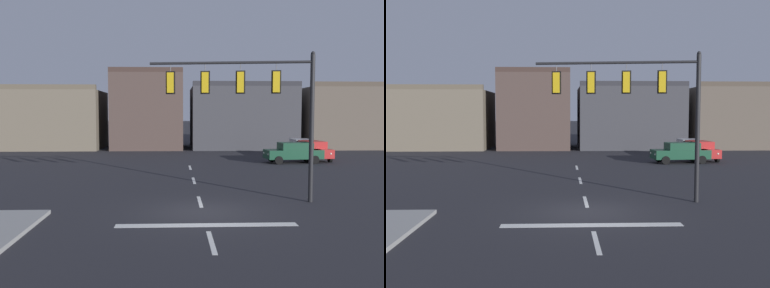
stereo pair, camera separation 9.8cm
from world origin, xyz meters
The scene contains 8 objects.
ground_plane centered at (0.00, 0.00, 0.00)m, with size 400.00×400.00×0.00m, color #232328.
stop_bar_paint centered at (0.00, -2.00, 0.00)m, with size 6.40×0.50×0.01m, color silver.
lane_centreline centered at (0.00, 2.00, 0.00)m, with size 0.16×26.40×0.01m.
signal_mast_near_side centered at (2.38, 2.13, 4.72)m, with size 7.19×1.18×6.59m.
car_lot_nearside centered at (10.37, 18.41, 0.86)m, with size 2.17×4.56×1.61m.
car_lot_middle centered at (8.29, 16.67, 0.86)m, with size 4.57×2.21×1.61m.
car_lot_farside centered at (10.23, 21.23, 0.86)m, with size 2.02×4.50×1.61m.
building_row centered at (9.80, 32.81, 3.50)m, with size 54.89×13.86×8.61m.
Camera 2 is at (-1.02, -16.81, 3.92)m, focal length 40.31 mm.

